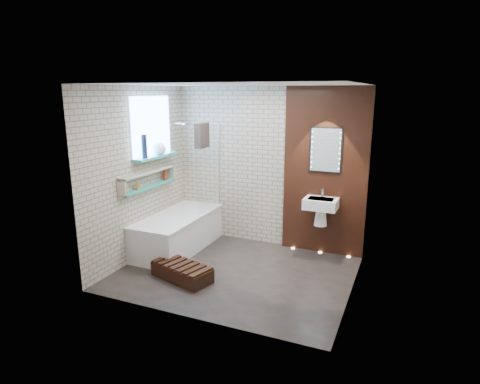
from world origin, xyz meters
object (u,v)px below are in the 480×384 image
at_px(bathtub, 178,232).
at_px(led_mirror, 326,150).
at_px(bath_screen, 209,169).
at_px(washbasin, 321,207).
at_px(walnut_step, 182,272).

bearing_deg(bathtub, led_mirror, 19.78).
height_order(bath_screen, washbasin, bath_screen).
bearing_deg(led_mirror, washbasin, -90.00).
bearing_deg(led_mirror, walnut_step, -132.16).
bearing_deg(led_mirror, bathtub, -160.22).
height_order(washbasin, walnut_step, washbasin).
bearing_deg(bath_screen, led_mirror, 10.66).
distance_m(bathtub, washbasin, 2.32).
height_order(bathtub, led_mirror, led_mirror).
relative_size(bathtub, bath_screen, 1.24).
relative_size(bath_screen, led_mirror, 2.00).
bearing_deg(bath_screen, washbasin, 5.78).
bearing_deg(walnut_step, bathtub, 123.91).
xyz_separation_m(bath_screen, walnut_step, (0.27, -1.37, -1.18)).
bearing_deg(washbasin, led_mirror, 90.00).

